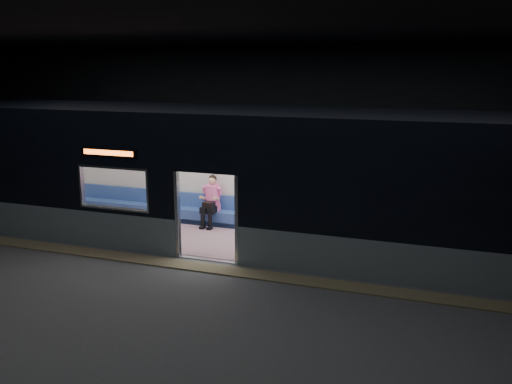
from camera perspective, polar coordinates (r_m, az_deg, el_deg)
The scene contains 7 objects.
station_floor at distance 11.75m, azimuth -7.23°, elevation -8.84°, with size 24.00×14.00×0.01m, color #47494C.
station_envelope at distance 10.92m, azimuth -7.80°, elevation 9.31°, with size 24.00×14.00×5.00m.
tactile_strip at distance 12.20m, azimuth -6.08°, elevation -7.85°, with size 22.80×0.50×0.03m, color #8C7F59.
metro_car at distance 13.46m, azimuth -2.67°, elevation 2.33°, with size 18.00×3.04×3.35m.
passenger at distance 14.96m, azimuth -4.70°, elevation -0.63°, with size 0.46×0.74×1.41m.
handbag at distance 14.77m, azimuth -4.99°, elevation -1.32°, with size 0.30×0.25×0.15m, color black.
transit_map at distance 13.89m, azimuth 19.03°, elevation 0.32°, with size 0.95×0.03×0.62m, color white.
Camera 1 is at (4.93, -9.72, 4.39)m, focal length 38.00 mm.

